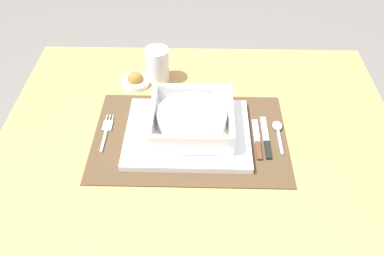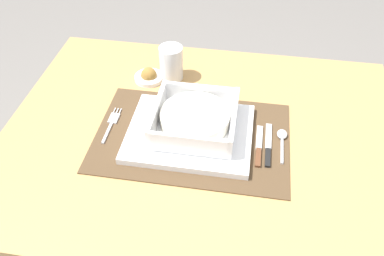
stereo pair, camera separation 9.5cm
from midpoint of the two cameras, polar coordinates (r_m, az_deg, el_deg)
name	(u,v)px [view 2 (the right image)]	position (r m, az deg, el deg)	size (l,w,h in m)	color
dining_table	(201,162)	(1.05, 3.90, -4.92)	(0.96, 0.75, 0.73)	#B2844C
placemat	(192,137)	(0.97, 2.80, -1.36)	(0.46, 0.31, 0.00)	#4C3823
serving_plate	(190,133)	(0.96, 2.51, -0.85)	(0.29, 0.23, 0.02)	white
porridge_bowl	(195,120)	(0.95, 3.23, 0.98)	(0.19, 0.19, 0.06)	white
fork	(112,122)	(1.01, -8.50, 0.69)	(0.02, 0.13, 0.00)	silver
spoon	(282,137)	(0.99, 15.19, -1.42)	(0.02, 0.11, 0.01)	silver
butter_knife	(268,147)	(0.96, 13.40, -2.77)	(0.01, 0.14, 0.01)	black
bread_knife	(259,148)	(0.96, 12.15, -2.83)	(0.01, 0.14, 0.01)	#59331E
drinking_glass	(171,65)	(1.13, -0.49, 8.77)	(0.06, 0.06, 0.10)	white
condiment_saucer	(149,76)	(1.14, -3.68, 7.12)	(0.08, 0.08, 0.04)	white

